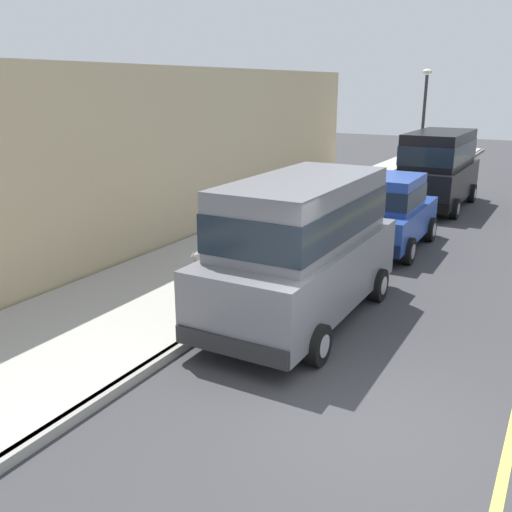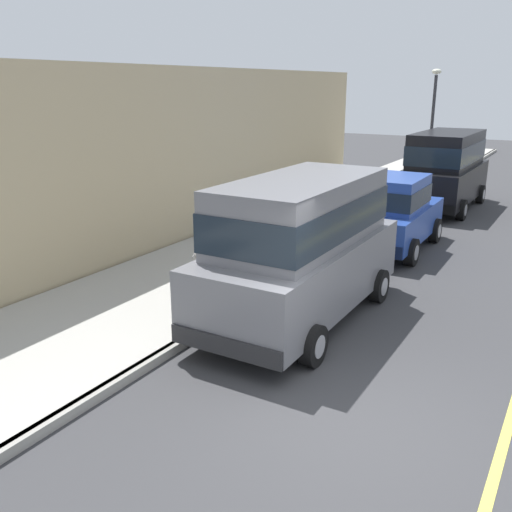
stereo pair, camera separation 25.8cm
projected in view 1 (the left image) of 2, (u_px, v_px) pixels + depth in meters
The scene contains 10 objects.
ground_plane at pixel (367, 422), 7.01m from camera, with size 80.00×80.00×0.00m, color #38383A.
curb at pixel (162, 358), 8.48m from camera, with size 0.16×64.00×0.14m, color gray.
sidewalk at pixel (76, 334), 9.32m from camera, with size 3.60×64.00×0.14m, color #A8A59E.
lane_centre_line at pixel (506, 462), 6.26m from camera, with size 0.12×57.60×0.01m, color #E0D64C.
car_grey_van at pixel (303, 243), 9.73m from camera, with size 2.15×4.91×2.52m.
car_blue_hatchback at pixel (387, 211), 14.11m from camera, with size 1.99×3.82×1.88m.
car_black_van at pixel (438, 166), 18.79m from camera, with size 2.18×4.92×2.52m.
dog_grey at pixel (203, 254), 12.45m from camera, with size 0.28×0.75×0.49m.
street_lamp at pixel (424, 113), 21.96m from camera, with size 0.36×0.36×4.42m.
building_facade at pixel (188, 155), 14.82m from camera, with size 0.50×20.00×4.44m, color tan.
Camera 1 is at (1.76, -6.00, 4.03)m, focal length 39.59 mm.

